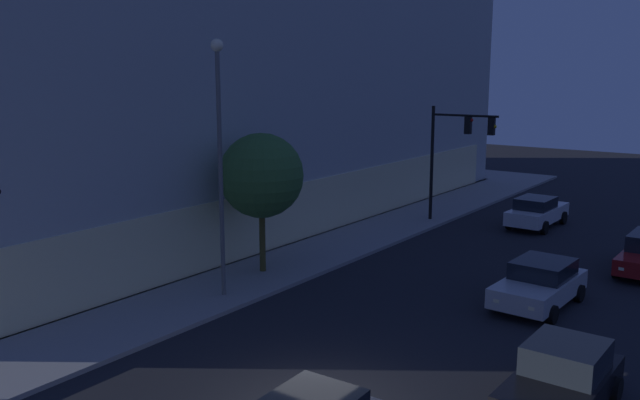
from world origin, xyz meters
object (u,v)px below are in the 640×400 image
Objects in this scene: car_black at (562,378)px; sidewalk_tree at (261,176)px; modern_building at (167,35)px; car_white at (537,212)px; traffic_light_far_corner at (456,142)px; car_silver at (540,283)px; street_lamp_sidewalk at (220,141)px.

sidewalk_tree is at bearing 72.41° from car_black.
sidewalk_tree is at bearing -119.17° from modern_building.
modern_building reaches higher than car_white.
sidewalk_tree is (-7.82, -14.01, -6.13)m from modern_building.
traffic_light_far_corner reaches higher than car_silver.
modern_building is at bearing 60.83° from sidewalk_tree.
car_black is 20.38m from car_white.
traffic_light_far_corner is at bearing 32.31° from car_black.
sidewalk_tree is at bearing 169.55° from traffic_light_far_corner.
car_silver is (6.02, -9.52, -4.94)m from street_lamp_sidewalk.
traffic_light_far_corner is at bearing -5.73° from street_lamp_sidewalk.
traffic_light_far_corner is 5.66m from car_white.
traffic_light_far_corner is 0.68× the size of street_lamp_sidewalk.
car_silver is (7.13, 2.89, -0.02)m from car_black.
car_white is (18.03, -5.42, -4.92)m from street_lamp_sidewalk.
car_white is (2.05, -3.81, -3.64)m from traffic_light_far_corner.
traffic_light_far_corner is at bearing 38.48° from car_silver.
car_silver is at bearing 22.05° from car_black.
car_black is 7.69m from car_silver.
modern_building reaches higher than sidewalk_tree.
street_lamp_sidewalk is 12.30m from car_silver.
sidewalk_tree is (3.07, 0.78, -1.68)m from street_lamp_sidewalk.
street_lamp_sidewalk is (-15.98, 1.60, 1.28)m from traffic_light_far_corner.
car_silver is at bearing -57.70° from street_lamp_sidewalk.
traffic_light_far_corner reaches higher than sidewalk_tree.
traffic_light_far_corner is at bearing -10.45° from sidewalk_tree.
car_black reaches higher than car_white.
street_lamp_sidewalk is at bearing 84.89° from car_black.
car_silver is 0.94× the size of car_white.
modern_building is at bearing 66.19° from car_black.
traffic_light_far_corner is 1.29× the size of car_white.
car_black reaches higher than car_silver.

